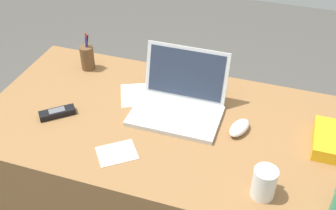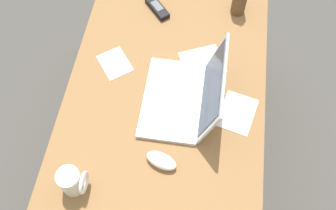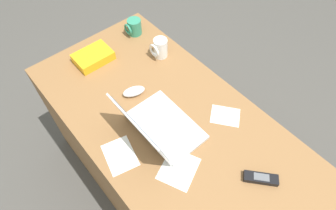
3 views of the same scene
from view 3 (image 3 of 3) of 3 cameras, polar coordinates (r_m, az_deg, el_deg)
ground_plane at (r=2.02m, az=0.29°, el=-15.02°), size 6.00×6.00×0.00m
desk at (r=1.67m, az=0.35°, el=-10.36°), size 1.51×0.76×0.76m
laptop at (r=1.27m, az=-2.02°, el=-4.35°), size 0.35×0.28×0.22m
computer_mouse at (r=1.43m, az=-6.78°, el=2.70°), size 0.09×0.12×0.04m
coffee_mug_white at (r=1.58m, az=-1.62°, el=11.19°), size 0.08×0.09×0.11m
coffee_mug_tall at (r=1.74m, az=-6.76°, el=15.10°), size 0.08×0.09×0.09m
cordless_phone at (r=1.26m, az=17.91°, el=-13.65°), size 0.13×0.12×0.03m
snack_bag at (r=1.63m, az=-14.60°, el=9.21°), size 0.14×0.20×0.05m
paper_note_near_laptop at (r=1.23m, az=2.11°, el=-12.51°), size 0.19×0.20×0.00m
paper_note_left at (r=1.27m, az=-9.49°, el=-9.82°), size 0.18×0.16×0.00m
paper_note_right at (r=1.38m, az=11.28°, el=-2.11°), size 0.17×0.16×0.00m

